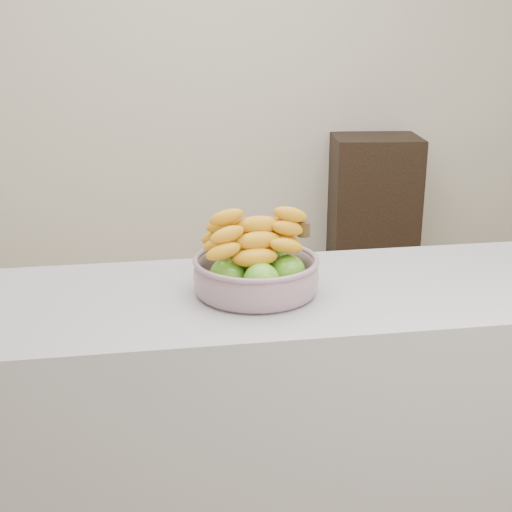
{
  "coord_description": "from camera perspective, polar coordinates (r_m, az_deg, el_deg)",
  "views": [
    {
      "loc": [
        -0.46,
        -2.24,
        1.59
      ],
      "look_at": [
        -0.18,
        -0.53,
        1.0
      ],
      "focal_mm": 50.0,
      "sensor_mm": 36.0,
      "label": 1
    }
  ],
  "objects": [
    {
      "name": "ground",
      "position": [
        2.78,
        1.9,
        -16.05
      ],
      "size": [
        4.0,
        4.0,
        0.0
      ],
      "primitive_type": "plane",
      "color": "#957B5B",
      "rests_on": "ground"
    },
    {
      "name": "counter",
      "position": [
        2.1,
        4.93,
        -14.08
      ],
      "size": [
        2.0,
        0.6,
        0.9
      ],
      "primitive_type": "cube",
      "color": "#98989F",
      "rests_on": "ground"
    },
    {
      "name": "cabinet",
      "position": [
        4.4,
        9.34,
        3.56
      ],
      "size": [
        0.55,
        0.46,
        0.91
      ],
      "primitive_type": "cube",
      "rotation": [
        0.0,
        0.0,
        -0.12
      ],
      "color": "black",
      "rests_on": "ground"
    },
    {
      "name": "fruit_bowl",
      "position": [
        1.84,
        -0.01,
        -1.05
      ],
      "size": [
        0.33,
        0.33,
        0.21
      ],
      "rotation": [
        0.0,
        0.0,
        -0.0
      ],
      "color": "#94A4B2",
      "rests_on": "counter"
    }
  ]
}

